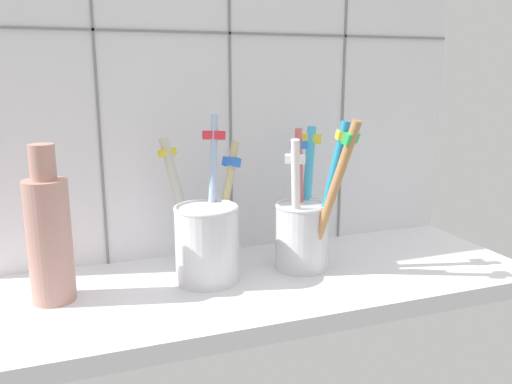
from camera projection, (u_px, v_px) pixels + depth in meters
counter_slab at (261, 286)px, 60.58cm from camera, size 64.00×22.00×2.00cm
tile_wall_back at (228, 93)px, 66.74cm from camera, size 64.00×2.20×45.00cm
toothbrush_cup_left at (207, 238)px, 59.03cm from camera, size 9.56×11.16×18.38cm
toothbrush_cup_right at (305, 225)px, 62.54cm from camera, size 8.13×12.83×18.29cm
ceramic_vase at (49, 235)px, 53.11cm from camera, size 4.41×4.41×16.27cm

